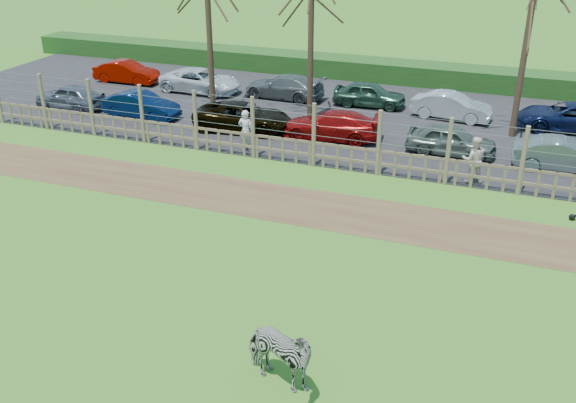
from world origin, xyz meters
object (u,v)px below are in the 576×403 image
(car_5, at_px, (564,155))
(car_8, at_px, (200,81))
(car_4, at_px, (451,140))
(car_12, at_px, (568,117))
(car_10, at_px, (370,94))
(crow, at_px, (573,217))
(car_0, at_px, (70,96))
(car_2, at_px, (243,117))
(tree_mid, at_px, (311,12))
(visitor_a, at_px, (246,131))
(car_3, at_px, (331,125))
(car_7, at_px, (127,72))
(car_11, at_px, (452,106))
(visitor_b, at_px, (474,160))
(car_1, at_px, (141,105))
(tree_right, at_px, (531,13))
(car_9, at_px, (284,87))
(zebra, at_px, (279,356))

(car_5, xyz_separation_m, car_8, (-17.75, 4.90, 0.00))
(car_4, xyz_separation_m, car_12, (4.42, 4.83, 0.00))
(car_10, bearing_deg, crow, -139.28)
(car_10, bearing_deg, car_0, 109.44)
(car_2, bearing_deg, car_4, -94.98)
(tree_mid, xyz_separation_m, visitor_a, (-1.03, -5.01, -3.96))
(car_3, distance_m, car_7, 14.08)
(crow, bearing_deg, car_11, 119.02)
(visitor_a, relative_size, car_7, 0.47)
(tree_mid, height_order, car_3, tree_mid)
(visitor_b, distance_m, car_5, 3.87)
(car_3, bearing_deg, car_2, -92.15)
(car_7, bearing_deg, car_1, -142.06)
(car_1, distance_m, car_7, 6.55)
(car_5, distance_m, car_7, 22.98)
(visitor_a, bearing_deg, tree_right, -150.49)
(car_12, bearing_deg, crow, -6.71)
(car_1, relative_size, car_9, 0.88)
(car_7, xyz_separation_m, car_11, (17.66, -0.23, 0.00))
(car_9, relative_size, car_10, 1.17)
(car_9, bearing_deg, car_4, 65.26)
(visitor_b, height_order, car_2, visitor_b)
(car_0, xyz_separation_m, car_8, (4.56, 4.84, 0.00))
(crow, bearing_deg, car_5, 94.03)
(zebra, height_order, car_8, zebra)
(car_7, bearing_deg, car_8, -93.48)
(car_1, bearing_deg, car_2, -86.59)
(car_11, relative_size, car_12, 0.84)
(tree_right, height_order, visitor_a, tree_right)
(visitor_b, relative_size, car_4, 0.49)
(car_3, height_order, car_11, same)
(car_9, bearing_deg, visitor_b, 57.58)
(car_9, relative_size, car_11, 1.14)
(crow, height_order, car_12, car_12)
(car_7, bearing_deg, car_4, -105.94)
(car_0, bearing_deg, zebra, 50.26)
(car_5, relative_size, car_10, 1.03)
(zebra, bearing_deg, car_4, 9.15)
(car_0, height_order, car_12, same)
(car_12, bearing_deg, visitor_a, -66.01)
(car_10, xyz_separation_m, car_12, (9.03, -0.42, 0.00))
(car_2, bearing_deg, car_8, 37.51)
(zebra, height_order, car_4, zebra)
(crow, relative_size, car_8, 0.06)
(car_9, distance_m, car_12, 13.45)
(car_4, height_order, car_10, same)
(tree_right, bearing_deg, car_3, -158.04)
(car_8, xyz_separation_m, car_9, (4.55, 0.42, 0.00))
(tree_right, height_order, car_2, tree_right)
(tree_mid, bearing_deg, car_11, 19.16)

